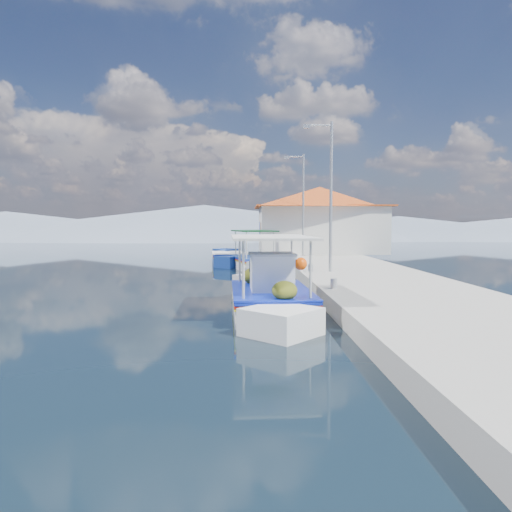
{
  "coord_description": "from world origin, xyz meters",
  "views": [
    {
      "loc": [
        1.11,
        -17.15,
        2.48
      ],
      "look_at": [
        1.53,
        -0.3,
        1.3
      ],
      "focal_mm": 33.41,
      "sensor_mm": 36.0,
      "label": 1
    }
  ],
  "objects": [
    {
      "name": "main_caique",
      "position": [
        1.83,
        -4.23,
        0.45
      ],
      "size": [
        2.24,
        7.14,
        2.35
      ],
      "rotation": [
        0.0,
        0.0,
        -0.04
      ],
      "color": "white",
      "rests_on": "ground"
    },
    {
      "name": "lamp_post_far",
      "position": [
        4.51,
        11.0,
        3.85
      ],
      "size": [
        1.21,
        0.14,
        6.0
      ],
      "color": "#A5A8AD",
      "rests_on": "quay"
    },
    {
      "name": "caique_blue_hull",
      "position": [
        0.11,
        11.29,
        0.29
      ],
      "size": [
        2.05,
        5.95,
        1.06
      ],
      "rotation": [
        0.0,
        0.0,
        -0.08
      ],
      "color": "#183B94",
      "rests_on": "ground"
    },
    {
      "name": "quay",
      "position": [
        5.9,
        6.0,
        0.25
      ],
      "size": [
        5.0,
        44.0,
        0.5
      ],
      "primitive_type": "cube",
      "color": "gray",
      "rests_on": "ground"
    },
    {
      "name": "mountain_ridge",
      "position": [
        6.54,
        56.0,
        2.04
      ],
      "size": [
        171.4,
        96.0,
        5.5
      ],
      "color": "slate",
      "rests_on": "ground"
    },
    {
      "name": "bollards",
      "position": [
        3.8,
        5.25,
        0.65
      ],
      "size": [
        0.2,
        17.2,
        0.3
      ],
      "color": "#A5A8AD",
      "rests_on": "quay"
    },
    {
      "name": "caique_green_canopy",
      "position": [
        1.64,
        8.23,
        0.34
      ],
      "size": [
        2.68,
        6.03,
        2.31
      ],
      "rotation": [
        0.0,
        0.0,
        -0.21
      ],
      "color": "white",
      "rests_on": "ground"
    },
    {
      "name": "ground",
      "position": [
        0.0,
        0.0,
        0.0
      ],
      "size": [
        160.0,
        160.0,
        0.0
      ],
      "primitive_type": "plane",
      "color": "black",
      "rests_on": "ground"
    },
    {
      "name": "harbor_building",
      "position": [
        6.2,
        15.0,
        2.78
      ],
      "size": [
        10.49,
        10.49,
        4.4
      ],
      "color": "white",
      "rests_on": "quay"
    },
    {
      "name": "lamp_post_near",
      "position": [
        4.51,
        2.0,
        3.85
      ],
      "size": [
        1.21,
        0.14,
        6.0
      ],
      "color": "#A5A8AD",
      "rests_on": "quay"
    }
  ]
}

